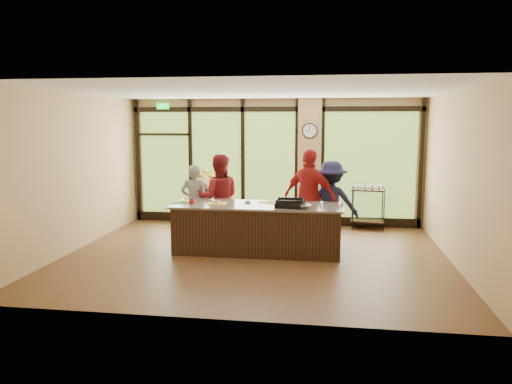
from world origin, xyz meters
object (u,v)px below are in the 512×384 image
(roasting_pan, at_px, (290,205))
(cook_left, at_px, (195,202))
(island_base, at_px, (258,229))
(bar_cart, at_px, (368,203))
(cook_right, at_px, (331,203))
(flower_stand, at_px, (206,205))

(roasting_pan, bearing_deg, cook_left, 164.44)
(island_base, bearing_deg, bar_cart, 47.14)
(cook_right, distance_m, bar_cart, 1.76)
(flower_stand, bearing_deg, roasting_pan, -64.81)
(island_base, xyz_separation_m, roasting_pan, (0.63, -0.22, 0.52))
(bar_cart, bearing_deg, island_base, -125.55)
(bar_cart, bearing_deg, flower_stand, -173.56)
(island_base, height_order, roasting_pan, roasting_pan)
(island_base, xyz_separation_m, flower_stand, (-1.63, 2.45, 0.00))
(cook_right, xyz_separation_m, bar_cart, (0.84, 1.53, -0.23))
(roasting_pan, bearing_deg, cook_right, 65.33)
(roasting_pan, relative_size, flower_stand, 0.55)
(island_base, xyz_separation_m, cook_left, (-1.44, 0.77, 0.36))
(roasting_pan, bearing_deg, flower_stand, 140.27)
(cook_left, bearing_deg, flower_stand, -86.99)
(island_base, bearing_deg, flower_stand, 123.69)
(island_base, distance_m, cook_right, 1.67)
(roasting_pan, height_order, bar_cart, bar_cart)
(cook_left, relative_size, cook_right, 0.95)
(cook_left, height_order, bar_cart, cook_left)
(island_base, relative_size, cook_right, 1.84)
(roasting_pan, bearing_deg, island_base, 170.57)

